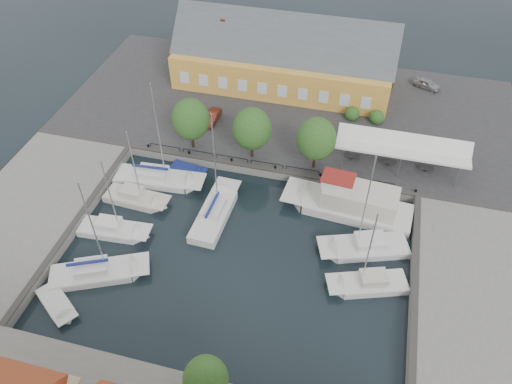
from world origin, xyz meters
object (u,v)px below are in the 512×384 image
Objects in this scene: east_boat_a at (365,248)px; west_boat_b at (136,199)px; west_boat_a at (158,179)px; east_boat_b at (369,285)px; launch_sw at (57,305)px; tent_canopy at (403,147)px; center_sailboat at (215,213)px; car_silver at (427,84)px; west_boat_d at (97,273)px; launch_nw at (188,171)px; car_red at (212,117)px; west_boat_c at (113,231)px; trawler at (352,204)px; warehouse at (279,59)px.

west_boat_b is (-24.04, 0.66, -0.00)m from east_boat_a.
east_boat_b is at bearing -19.29° from west_boat_a.
east_boat_a is at bearing 27.14° from launch_sw.
tent_canopy is 1.11× the size of center_sailboat.
car_silver is at bearing 80.14° from east_boat_a.
tent_canopy is 37.42m from launch_sw.
launch_nw is (2.98, 15.60, -0.18)m from west_boat_d.
car_silver is 52.10m from launch_sw.
east_boat_a is 4.27m from east_boat_b.
tent_canopy is 1.15× the size of east_boat_a.
east_boat_b is 25.12m from west_boat_a.
west_boat_a reaches higher than car_silver.
launch_nw is at bearing 155.39° from car_silver.
west_boat_d is 2.72× the size of launch_nw.
west_boat_d is at bearing -96.54° from car_red.
west_boat_c reaches higher than car_red.
launch_nw is (-0.20, -8.51, -1.52)m from car_red.
west_boat_b is 1.94× the size of launch_sw.
west_boat_c is at bearing 179.54° from east_boat_b.
east_boat_a reaches higher than tent_canopy.
east_boat_b reaches higher than west_boat_c.
west_boat_c is at bearing 162.06° from car_silver.
car_silver is at bearing 80.69° from tent_canopy.
west_boat_b is at bearing 178.43° from east_boat_a.
trawler is at bearing 106.14° from east_boat_b.
trawler is at bearing 1.95° from west_boat_a.
trawler is at bearing -119.77° from tent_canopy.
west_boat_d is at bearing -140.33° from tent_canopy.
launch_nw is (-21.08, 10.66, -0.17)m from east_boat_b.
car_silver is 37.81m from west_boat_a.
tent_canopy is 1.02× the size of trawler.
west_boat_d is (-3.19, -24.11, -1.34)m from car_red.
car_silver is 0.30× the size of east_boat_a.
west_boat_c reaches higher than launch_sw.
west_boat_d is at bearing 63.29° from launch_sw.
warehouse is 36.50m from west_boat_d.
launch_sw is at bearing -95.21° from west_boat_b.
tent_canopy is 3.86× the size of car_silver.
west_boat_b reaches higher than tent_canopy.
east_boat_b is 24.56m from west_boat_d.
car_red is 0.27× the size of trawler.
west_boat_c reaches higher than tent_canopy.
car_red is at bearing 150.92° from trawler.
west_boat_d reaches higher than trawler.
warehouse is 6.48× the size of launch_nw.
car_red is 14.88m from west_boat_b.
west_boat_a reaches higher than car_red.
launch_nw is (-5.11, 5.80, -0.27)m from center_sailboat.
launch_nw is at bearing 75.83° from launch_sw.
west_boat_a is at bearing 82.40° from launch_sw.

